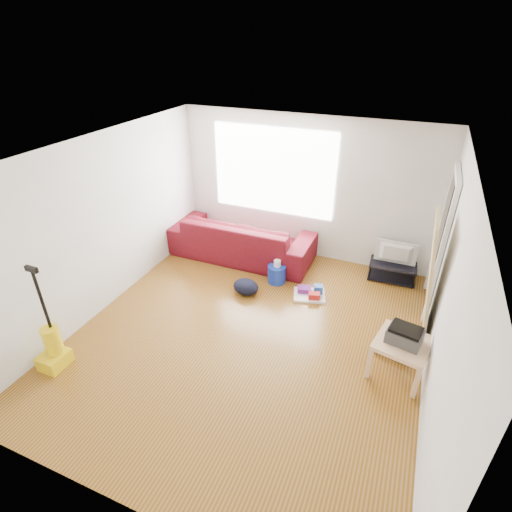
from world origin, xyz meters
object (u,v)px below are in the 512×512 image
at_px(sofa, 243,256).
at_px(backpack, 246,293).
at_px(side_table, 402,347).
at_px(cleaning_tray, 310,293).
at_px(tv_stand, 392,271).
at_px(bucket, 276,281).
at_px(vacuum, 53,348).

bearing_deg(sofa, backpack, 116.92).
height_order(side_table, backpack, side_table).
relative_size(sofa, cleaning_tray, 4.46).
xyz_separation_m(sofa, cleaning_tray, (1.51, -0.74, 0.05)).
height_order(sofa, backpack, sofa).
relative_size(tv_stand, side_table, 1.08).
relative_size(sofa, backpack, 6.09).
bearing_deg(backpack, bucket, 64.93).
distance_m(backpack, vacuum, 2.81).
bearing_deg(bucket, side_table, -32.88).
height_order(tv_stand, bucket, tv_stand).
bearing_deg(cleaning_tray, sofa, 153.70).
relative_size(side_table, bucket, 2.37).
distance_m(bucket, cleaning_tray, 0.66).
relative_size(sofa, vacuum, 1.82).
height_order(bucket, backpack, bucket).
height_order(bucket, vacuum, vacuum).
bearing_deg(tv_stand, backpack, -150.44).
xyz_separation_m(sofa, tv_stand, (2.62, 0.27, 0.15)).
distance_m(sofa, tv_stand, 2.64).
bearing_deg(bucket, sofa, 147.44).
bearing_deg(sofa, bucket, 147.44).
bearing_deg(side_table, bucket, 147.12).
height_order(sofa, vacuum, vacuum).
bearing_deg(backpack, side_table, -9.74).
bearing_deg(tv_stand, cleaning_tray, -140.43).
xyz_separation_m(backpack, vacuum, (-1.56, -2.33, 0.26)).
bearing_deg(side_table, cleaning_tray, 141.22).
relative_size(tv_stand, backpack, 1.83).
bearing_deg(tv_stand, bucket, -157.42).
relative_size(bucket, backpack, 0.72).
distance_m(bucket, backpack, 0.60).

